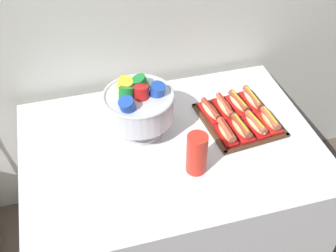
{
  "coord_description": "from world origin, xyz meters",
  "views": [
    {
      "loc": [
        -0.37,
        -1.3,
        2.12
      ],
      "look_at": [
        -0.01,
        0.02,
        0.88
      ],
      "focal_mm": 45.51,
      "sensor_mm": 36.0,
      "label": 1
    }
  ],
  "objects_px": {
    "hot_dog_5": "(225,107)",
    "cup_stack": "(197,154)",
    "hot_dog_4": "(210,111)",
    "serving_tray": "(239,120)",
    "hot_dog_1": "(241,128)",
    "hot_dog_3": "(270,120)",
    "hot_dog_2": "(256,124)",
    "hot_dog_0": "(226,132)",
    "buffet_table": "(171,197)",
    "hot_dog_7": "(252,100)",
    "punch_bowl": "(139,105)",
    "hot_dog_6": "(238,103)"
  },
  "relations": [
    {
      "from": "buffet_table",
      "to": "hot_dog_7",
      "type": "height_order",
      "value": "hot_dog_7"
    },
    {
      "from": "hot_dog_4",
      "to": "serving_tray",
      "type": "bearing_deg",
      "value": -30.81
    },
    {
      "from": "buffet_table",
      "to": "hot_dog_3",
      "type": "distance_m",
      "value": 0.63
    },
    {
      "from": "hot_dog_1",
      "to": "hot_dog_2",
      "type": "height_order",
      "value": "hot_dog_1"
    },
    {
      "from": "hot_dog_2",
      "to": "punch_bowl",
      "type": "xyz_separation_m",
      "value": [
        -0.51,
        0.14,
        0.11
      ]
    },
    {
      "from": "hot_dog_0",
      "to": "cup_stack",
      "type": "xyz_separation_m",
      "value": [
        -0.19,
        -0.14,
        0.06
      ]
    },
    {
      "from": "serving_tray",
      "to": "hot_dog_3",
      "type": "distance_m",
      "value": 0.14
    },
    {
      "from": "hot_dog_0",
      "to": "hot_dog_5",
      "type": "height_order",
      "value": "hot_dog_0"
    },
    {
      "from": "hot_dog_3",
      "to": "hot_dog_5",
      "type": "bearing_deg",
      "value": 137.72
    },
    {
      "from": "hot_dog_5",
      "to": "hot_dog_6",
      "type": "relative_size",
      "value": 1.02
    },
    {
      "from": "buffet_table",
      "to": "hot_dog_1",
      "type": "xyz_separation_m",
      "value": [
        0.32,
        -0.02,
        0.41
      ]
    },
    {
      "from": "hot_dog_0",
      "to": "cup_stack",
      "type": "distance_m",
      "value": 0.24
    },
    {
      "from": "serving_tray",
      "to": "punch_bowl",
      "type": "xyz_separation_m",
      "value": [
        -0.46,
        0.06,
        0.14
      ]
    },
    {
      "from": "hot_dog_4",
      "to": "hot_dog_2",
      "type": "bearing_deg",
      "value": -42.28
    },
    {
      "from": "hot_dog_4",
      "to": "punch_bowl",
      "type": "relative_size",
      "value": 0.54
    },
    {
      "from": "punch_bowl",
      "to": "cup_stack",
      "type": "xyz_separation_m",
      "value": [
        0.17,
        -0.3,
        -0.05
      ]
    },
    {
      "from": "hot_dog_0",
      "to": "hot_dog_3",
      "type": "relative_size",
      "value": 0.99
    },
    {
      "from": "hot_dog_2",
      "to": "hot_dog_7",
      "type": "xyz_separation_m",
      "value": [
        0.06,
        0.17,
        0.0
      ]
    },
    {
      "from": "serving_tray",
      "to": "hot_dog_5",
      "type": "bearing_deg",
      "value": 119.89
    },
    {
      "from": "hot_dog_1",
      "to": "hot_dog_3",
      "type": "bearing_deg",
      "value": 5.44
    },
    {
      "from": "hot_dog_3",
      "to": "hot_dog_6",
      "type": "xyz_separation_m",
      "value": [
        -0.09,
        0.16,
        -0.0
      ]
    },
    {
      "from": "serving_tray",
      "to": "hot_dog_5",
      "type": "xyz_separation_m",
      "value": [
        -0.05,
        0.08,
        0.03
      ]
    },
    {
      "from": "serving_tray",
      "to": "hot_dog_3",
      "type": "relative_size",
      "value": 2.5
    },
    {
      "from": "cup_stack",
      "to": "hot_dog_4",
      "type": "bearing_deg",
      "value": 60.79
    },
    {
      "from": "hot_dog_1",
      "to": "hot_dog_7",
      "type": "distance_m",
      "value": 0.22
    },
    {
      "from": "buffet_table",
      "to": "hot_dog_0",
      "type": "xyz_separation_m",
      "value": [
        0.25,
        -0.03,
        0.41
      ]
    },
    {
      "from": "serving_tray",
      "to": "hot_dog_7",
      "type": "relative_size",
      "value": 2.22
    },
    {
      "from": "hot_dog_1",
      "to": "hot_dog_3",
      "type": "xyz_separation_m",
      "value": [
        0.15,
        0.01,
        -0.0
      ]
    },
    {
      "from": "cup_stack",
      "to": "hot_dog_0",
      "type": "bearing_deg",
      "value": 37.49
    },
    {
      "from": "hot_dog_2",
      "to": "hot_dog_5",
      "type": "xyz_separation_m",
      "value": [
        -0.09,
        0.16,
        -0.0
      ]
    },
    {
      "from": "hot_dog_6",
      "to": "hot_dog_3",
      "type": "bearing_deg",
      "value": -60.11
    },
    {
      "from": "punch_bowl",
      "to": "hot_dog_6",
      "type": "bearing_deg",
      "value": 2.5
    },
    {
      "from": "hot_dog_2",
      "to": "hot_dog_7",
      "type": "bearing_deg",
      "value": 71.0
    },
    {
      "from": "punch_bowl",
      "to": "serving_tray",
      "type": "bearing_deg",
      "value": -7.85
    },
    {
      "from": "punch_bowl",
      "to": "hot_dog_1",
      "type": "bearing_deg",
      "value": -18.99
    },
    {
      "from": "hot_dog_5",
      "to": "hot_dog_2",
      "type": "bearing_deg",
      "value": -60.11
    },
    {
      "from": "hot_dog_1",
      "to": "hot_dog_4",
      "type": "xyz_separation_m",
      "value": [
        -0.09,
        0.16,
        -0.0
      ]
    },
    {
      "from": "buffet_table",
      "to": "punch_bowl",
      "type": "bearing_deg",
      "value": 131.46
    },
    {
      "from": "hot_dog_2",
      "to": "cup_stack",
      "type": "distance_m",
      "value": 0.38
    },
    {
      "from": "hot_dog_3",
      "to": "hot_dog_1",
      "type": "bearing_deg",
      "value": -174.56
    },
    {
      "from": "hot_dog_1",
      "to": "hot_dog_7",
      "type": "height_order",
      "value": "hot_dog_1"
    },
    {
      "from": "hot_dog_6",
      "to": "hot_dog_5",
      "type": "bearing_deg",
      "value": -174.56
    },
    {
      "from": "hot_dog_4",
      "to": "hot_dog_5",
      "type": "height_order",
      "value": "hot_dog_5"
    },
    {
      "from": "hot_dog_7",
      "to": "hot_dog_5",
      "type": "bearing_deg",
      "value": -174.56
    },
    {
      "from": "serving_tray",
      "to": "hot_dog_5",
      "type": "relative_size",
      "value": 2.25
    },
    {
      "from": "buffet_table",
      "to": "cup_stack",
      "type": "height_order",
      "value": "cup_stack"
    },
    {
      "from": "hot_dog_0",
      "to": "buffet_table",
      "type": "bearing_deg",
      "value": 173.19
    },
    {
      "from": "hot_dog_5",
      "to": "cup_stack",
      "type": "height_order",
      "value": "cup_stack"
    },
    {
      "from": "hot_dog_5",
      "to": "buffet_table",
      "type": "bearing_deg",
      "value": -155.22
    },
    {
      "from": "hot_dog_0",
      "to": "cup_stack",
      "type": "relative_size",
      "value": 0.82
    }
  ]
}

